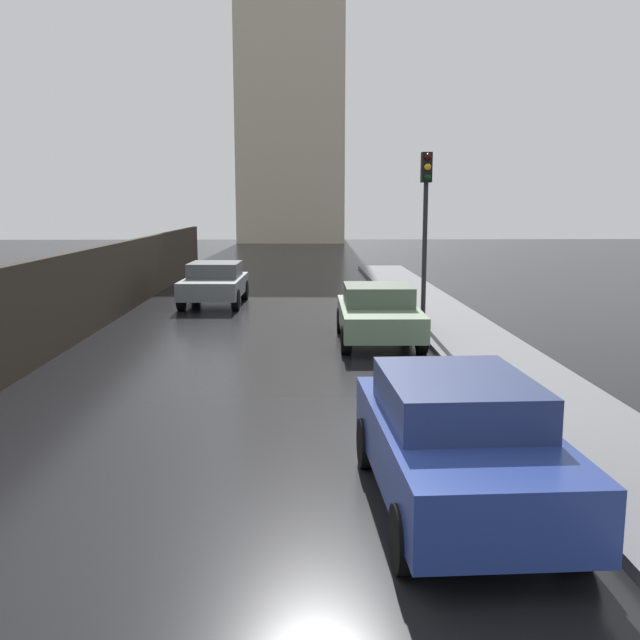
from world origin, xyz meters
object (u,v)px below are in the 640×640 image
object	(u,v)px
car_green_mid_road	(378,313)
car_grey_far_ahead	(215,283)
car_blue_near_kerb	(457,440)
traffic_light	(426,207)

from	to	relation	value
car_green_mid_road	car_grey_far_ahead	xyz separation A→B (m)	(-4.68, 6.48, 0.03)
car_blue_near_kerb	traffic_light	distance (m)	11.25
car_blue_near_kerb	car_grey_far_ahead	size ratio (longest dim) A/B	1.01
car_green_mid_road	traffic_light	xyz separation A→B (m)	(1.34, 1.52, 2.49)
car_blue_near_kerb	car_grey_far_ahead	distance (m)	16.47
traffic_light	car_grey_far_ahead	bearing A→B (deg)	140.49
car_blue_near_kerb	traffic_light	bearing A→B (deg)	79.91
car_blue_near_kerb	car_green_mid_road	distance (m)	9.37
car_grey_far_ahead	car_green_mid_road	bearing A→B (deg)	127.46
car_blue_near_kerb	car_green_mid_road	xyz separation A→B (m)	(0.16, 9.37, -0.06)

